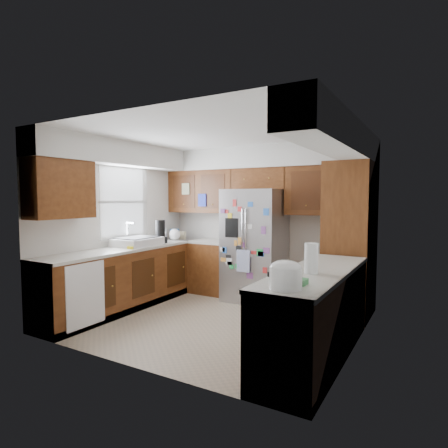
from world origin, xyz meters
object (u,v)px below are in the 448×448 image
at_px(fridge, 255,245).
at_px(paper_towel, 311,258).
at_px(rice_cooker, 286,274).
at_px(pantry, 350,240).

bearing_deg(fridge, paper_towel, -51.22).
xyz_separation_m(rice_cooker, paper_towel, (-0.01, 0.73, 0.03)).
bearing_deg(fridge, pantry, -2.06).
distance_m(fridge, paper_towel, 2.39).
bearing_deg(pantry, paper_towel, -90.22).
height_order(pantry, rice_cooker, pantry).
bearing_deg(paper_towel, pantry, 89.78).
relative_size(pantry, fridge, 1.19).
bearing_deg(rice_cooker, fridge, 120.13).
height_order(fridge, rice_cooker, fridge).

